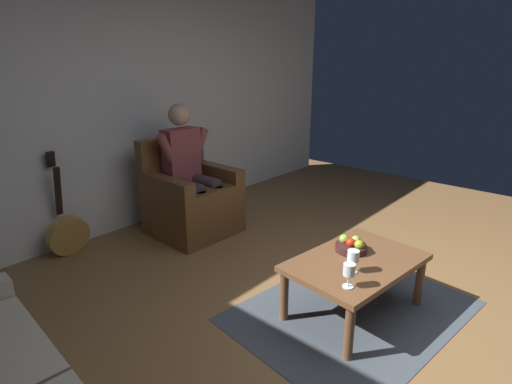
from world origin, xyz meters
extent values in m
plane|color=brown|center=(0.00, 0.00, 0.00)|extent=(7.28, 7.28, 0.00)
cube|color=silver|center=(0.00, -3.04, 1.37)|extent=(6.47, 0.06, 2.74)
cube|color=#3F474F|center=(0.06, -0.39, 0.00)|extent=(1.80, 1.42, 0.01)
cube|color=brown|center=(-0.12, -2.34, 0.21)|extent=(0.79, 0.77, 0.43)
cube|color=brown|center=(-0.12, -2.28, 0.48)|extent=(0.52, 0.64, 0.10)
cube|color=brown|center=(-0.44, -2.34, 0.55)|extent=(0.15, 0.76, 0.24)
cube|color=brown|center=(0.21, -2.35, 0.55)|extent=(0.15, 0.76, 0.24)
cube|color=brown|center=(-0.12, -2.66, 0.70)|extent=(0.78, 0.13, 0.55)
cube|color=brown|center=(-0.12, -2.49, 0.80)|extent=(0.37, 0.19, 0.55)
sphere|color=tan|center=(-0.12, -2.49, 1.22)|extent=(0.22, 0.22, 0.22)
cylinder|color=#3A3235|center=(-0.23, -2.29, 0.54)|extent=(0.14, 0.41, 0.13)
cylinder|color=#3A3235|center=(-0.22, -2.08, 0.26)|extent=(0.12, 0.12, 0.53)
cylinder|color=brown|center=(-0.34, -2.44, 0.92)|extent=(0.20, 0.09, 0.29)
cylinder|color=#3A3235|center=(-0.01, -2.29, 0.54)|extent=(0.14, 0.41, 0.13)
cylinder|color=#3A3235|center=(0.00, -2.09, 0.26)|extent=(0.12, 0.12, 0.53)
cylinder|color=brown|center=(0.10, -2.44, 0.92)|extent=(0.20, 0.09, 0.29)
cube|color=brown|center=(0.06, -0.39, 0.39)|extent=(1.04, 0.75, 0.04)
cylinder|color=brown|center=(-0.34, -0.08, 0.19)|extent=(0.06, 0.06, 0.37)
cylinder|color=brown|center=(0.52, -0.18, 0.19)|extent=(0.06, 0.06, 0.37)
cylinder|color=brown|center=(-0.40, -0.61, 0.19)|extent=(0.06, 0.06, 0.37)
cylinder|color=brown|center=(0.46, -0.71, 0.19)|extent=(0.06, 0.06, 0.37)
cylinder|color=#B0833D|center=(0.98, -2.83, 0.19)|extent=(0.38, 0.16, 0.39)
cylinder|color=black|center=(0.98, -2.77, 0.21)|extent=(0.11, 0.02, 0.10)
cube|color=black|center=(0.98, -2.90, 0.60)|extent=(0.05, 0.11, 0.46)
cube|color=black|center=(0.98, -2.95, 0.89)|extent=(0.07, 0.05, 0.14)
cylinder|color=silver|center=(0.23, -0.33, 0.42)|extent=(0.07, 0.07, 0.01)
cylinder|color=silver|center=(0.23, -0.33, 0.46)|extent=(0.01, 0.01, 0.08)
cylinder|color=silver|center=(0.23, -0.33, 0.53)|extent=(0.08, 0.08, 0.07)
cylinder|color=#590C19|center=(0.23, -0.33, 0.51)|extent=(0.07, 0.07, 0.03)
cylinder|color=silver|center=(0.42, -0.26, 0.42)|extent=(0.07, 0.07, 0.01)
cylinder|color=silver|center=(0.42, -0.26, 0.46)|extent=(0.01, 0.01, 0.08)
cylinder|color=silver|center=(0.42, -0.26, 0.53)|extent=(0.07, 0.07, 0.07)
cylinder|color=#590C19|center=(0.42, -0.26, 0.51)|extent=(0.07, 0.07, 0.03)
cylinder|color=#371B1C|center=(-0.04, -0.49, 0.44)|extent=(0.23, 0.23, 0.05)
sphere|color=red|center=(-0.02, -0.49, 0.48)|extent=(0.07, 0.07, 0.07)
sphere|color=olive|center=(-0.03, -0.43, 0.48)|extent=(0.07, 0.07, 0.07)
sphere|color=#7FB341|center=(-0.08, -0.48, 0.48)|extent=(0.07, 0.07, 0.07)
sphere|color=#83B132|center=(-0.05, -0.56, 0.48)|extent=(0.07, 0.07, 0.07)
camera|label=1|loc=(2.43, 0.75, 1.74)|focal=28.54mm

